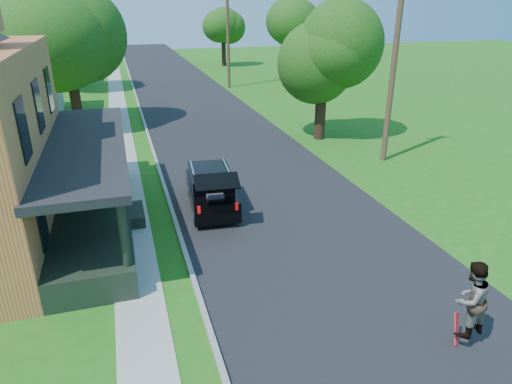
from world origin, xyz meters
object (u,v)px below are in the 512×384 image
object	(u,v)px
skateboarder	(471,299)
utility_pole_near	(395,56)
black_suv	(211,189)
tree_right_near	(323,49)

from	to	relation	value
skateboarder	utility_pole_near	size ratio (longest dim) A/B	0.19
black_suv	skateboarder	world-z (taller)	skateboarder
skateboarder	utility_pole_near	xyz separation A→B (m)	(5.49, 12.43, 3.77)
skateboarder	utility_pole_near	world-z (taller)	utility_pole_near
black_suv	skateboarder	bearing A→B (deg)	-61.86
tree_right_near	utility_pole_near	size ratio (longest dim) A/B	0.78
black_suv	tree_right_near	distance (m)	11.88
skateboarder	utility_pole_near	bearing A→B (deg)	-124.55
tree_right_near	skateboarder	bearing A→B (deg)	-103.06
skateboarder	black_suv	bearing A→B (deg)	-77.40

